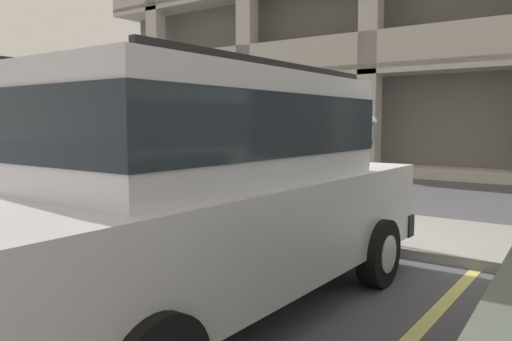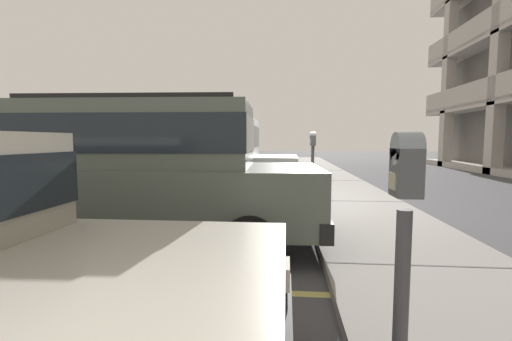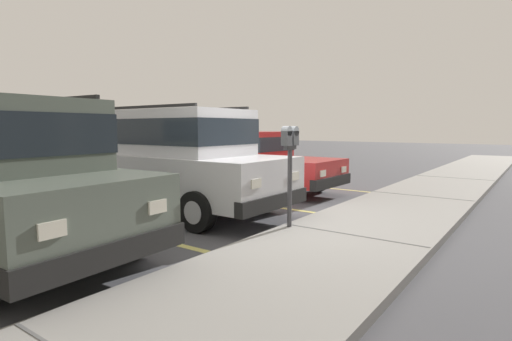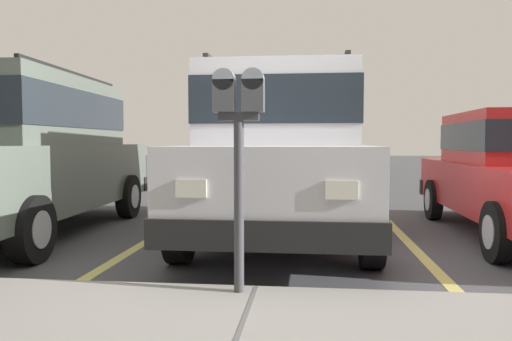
{
  "view_description": "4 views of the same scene",
  "coord_description": "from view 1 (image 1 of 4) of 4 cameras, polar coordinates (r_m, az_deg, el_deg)",
  "views": [
    {
      "loc": [
        2.66,
        -5.43,
        1.59
      ],
      "look_at": [
        -0.39,
        -1.19,
        1.09
      ],
      "focal_mm": 35.0,
      "sensor_mm": 36.0,
      "label": 1
    },
    {
      "loc": [
        7.79,
        -0.23,
        1.49
      ],
      "look_at": [
        -0.17,
        -0.94,
        0.78
      ],
      "focal_mm": 24.0,
      "sensor_mm": 36.0,
      "label": 2
    },
    {
      "loc": [
        5.3,
        3.47,
        1.64
      ],
      "look_at": [
        -0.38,
        -0.64,
        0.89
      ],
      "focal_mm": 28.0,
      "sensor_mm": 36.0,
      "label": 3
    },
    {
      "loc": [
        -0.38,
        3.75,
        1.16
      ],
      "look_at": [
        0.09,
        -0.54,
        0.92
      ],
      "focal_mm": 35.0,
      "sensor_mm": 36.0,
      "label": 4
    }
  ],
  "objects": [
    {
      "name": "parking_stall_lines",
      "position": [
        4.48,
        19.34,
        -15.56
      ],
      "size": [
        12.28,
        4.8,
        0.01
      ],
      "color": "#DBD16B",
      "rests_on": "ground_plane"
    },
    {
      "name": "sidewalk",
      "position": [
        7.4,
        13.99,
        -6.57
      ],
      "size": [
        40.0,
        2.2,
        0.12
      ],
      "color": "gray",
      "rests_on": "ground_plane"
    },
    {
      "name": "ground_plane",
      "position": [
        6.27,
        9.46,
        -9.72
      ],
      "size": [
        80.0,
        80.0,
        0.1
      ],
      "color": "#4C4C51"
    },
    {
      "name": "silver_suv",
      "position": [
        4.12,
        -5.64,
        -1.51
      ],
      "size": [
        2.02,
        4.78,
        2.03
      ],
      "rotation": [
        0.0,
        0.0,
        -0.0
      ],
      "color": "silver",
      "rests_on": "ground_plane"
    },
    {
      "name": "parking_meter_near",
      "position": [
        6.32,
        11.95,
        2.5
      ],
      "size": [
        0.35,
        0.12,
        1.55
      ],
      "color": "#47474C",
      "rests_on": "sidewalk"
    }
  ]
}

